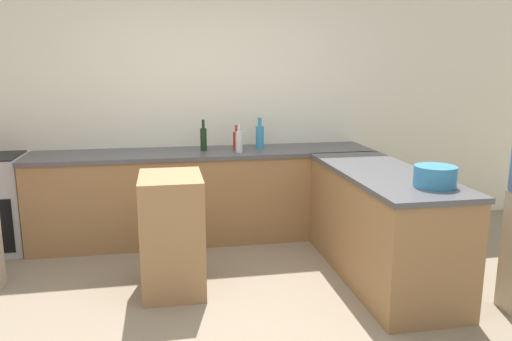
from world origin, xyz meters
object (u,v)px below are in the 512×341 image
(dish_soap_bottle, at_px, (260,136))
(wine_bottle_dark, at_px, (203,138))
(island_table, at_px, (172,233))
(hot_sauce_bottle, at_px, (237,140))
(mixing_bowl, at_px, (435,176))
(vinegar_bottle_clear, at_px, (239,141))

(dish_soap_bottle, bearing_deg, wine_bottle_dark, -175.80)
(wine_bottle_dark, bearing_deg, island_table, -106.29)
(island_table, xyz_separation_m, hot_sauce_bottle, (0.68, 1.19, 0.54))
(wine_bottle_dark, bearing_deg, mixing_bowl, -50.87)
(wine_bottle_dark, relative_size, vinegar_bottle_clear, 1.09)
(island_table, bearing_deg, vinegar_bottle_clear, 56.26)
(island_table, height_order, wine_bottle_dark, wine_bottle_dark)
(hot_sauce_bottle, height_order, vinegar_bottle_clear, vinegar_bottle_clear)
(island_table, bearing_deg, wine_bottle_dark, 73.71)
(dish_soap_bottle, height_order, hot_sauce_bottle, dish_soap_bottle)
(dish_soap_bottle, bearing_deg, mixing_bowl, -64.31)
(mixing_bowl, distance_m, dish_soap_bottle, 2.05)
(wine_bottle_dark, xyz_separation_m, vinegar_bottle_clear, (0.33, -0.17, -0.01))
(wine_bottle_dark, height_order, dish_soap_bottle, dish_soap_bottle)
(mixing_bowl, xyz_separation_m, dish_soap_bottle, (-0.89, 1.85, 0.05))
(hot_sauce_bottle, relative_size, vinegar_bottle_clear, 0.88)
(mixing_bowl, height_order, dish_soap_bottle, dish_soap_bottle)
(vinegar_bottle_clear, bearing_deg, mixing_bowl, -55.30)
(dish_soap_bottle, bearing_deg, island_table, -126.99)
(mixing_bowl, height_order, hot_sauce_bottle, hot_sauce_bottle)
(dish_soap_bottle, bearing_deg, hot_sauce_bottle, -169.66)
(vinegar_bottle_clear, bearing_deg, dish_soap_bottle, 40.55)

